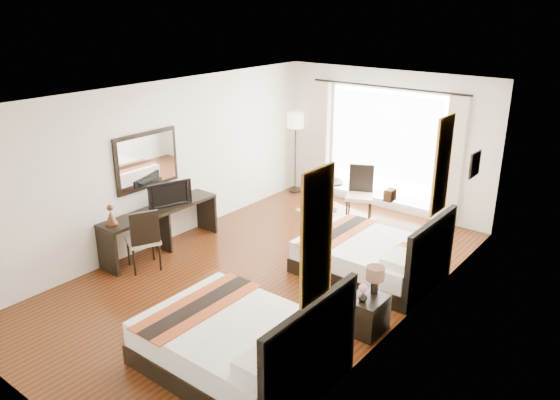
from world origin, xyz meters
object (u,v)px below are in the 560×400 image
Objects in this scene: console_desk at (161,229)px; fruit_bowl at (329,180)px; window_chair at (359,205)px; desk_chair at (144,250)px; bed_far at (373,257)px; bed_near at (242,344)px; table_lamp at (375,275)px; nightstand at (367,314)px; television at (168,193)px; floor_lamp at (296,126)px; side_table at (329,196)px; vase at (363,296)px.

fruit_bowl is at bearing 69.38° from console_desk.
window_chair is (1.98, 3.22, -0.05)m from console_desk.
bed_far is at bearing -120.45° from desk_chair.
bed_near is at bearing -172.90° from desk_chair.
table_lamp is 4.18m from fruit_bowl.
bed_far is 0.93× the size of console_desk.
fruit_bowl is (-2.75, 3.27, 0.42)m from nightstand.
fruit_bowl is at bearing -78.44° from desk_chair.
television is at bearing 84.09° from console_desk.
console_desk is (-3.99, -0.14, -0.38)m from table_lamp.
floor_lamp is 2.75× the size of side_table.
nightstand is 0.67× the size of television.
bed_near is 6.37m from floor_lamp.
floor_lamp reaches higher than side_table.
bed_near reaches higher than bed_far.
side_table is (-2.03, 1.86, 0.02)m from bed_far.
bed_far is at bearing 119.26° from table_lamp.
floor_lamp is at bearing 137.36° from table_lamp.
side_table is at bearing 129.94° from nightstand.
nightstand is at bearing 63.62° from bed_near.
floor_lamp is (-3.98, 3.94, 0.93)m from vase.
console_desk is 3.98m from floor_lamp.
floor_lamp reaches higher than fruit_bowl.
vase is 3.88m from window_chair.
table_lamp is 1.79× the size of fruit_bowl.
nightstand is 0.47× the size of window_chair.
nightstand is at bearing 82.39° from vase.
nightstand is at bearing -73.81° from television.
table_lamp is at bearing 1.95° from console_desk.
nightstand is 0.53m from table_lamp.
vase is at bearing -44.69° from floor_lamp.
vase is 0.62× the size of fruit_bowl.
bed_near is 3.03m from desk_chair.
television is at bearing -45.10° from desk_chair.
table_lamp is (0.72, -1.29, 0.46)m from bed_far.
bed_near reaches higher than vase.
bed_far reaches higher than console_desk.
table_lamp reaches higher than console_desk.
vase is at bearing -97.61° from nightstand.
window_chair is at bearing 123.16° from table_lamp.
bed_near reaches higher than desk_chair.
bed_near is 1.22× the size of floor_lamp.
bed_far is 1.71m from vase.
side_table is (-2.75, 3.14, -0.43)m from table_lamp.
window_chair reaches higher than console_desk.
fruit_bowl is at bearing 137.72° from bed_far.
bed_near is at bearing -59.00° from floor_lamp.
bed_far is 1.59m from nightstand.
bed_far is 1.55m from table_lamp.
bed_far is (0.06, 2.97, -0.02)m from bed_near.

